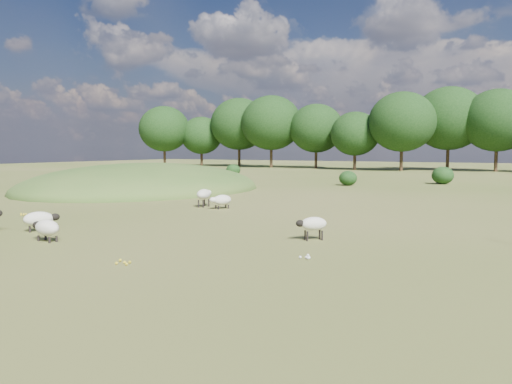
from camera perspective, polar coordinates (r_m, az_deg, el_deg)
ground at (r=39.20m, az=8.71°, el=0.45°), size 160.00×160.00×0.00m
mound at (r=38.44m, az=-12.67°, el=0.29°), size 16.00×20.00×4.00m
treeline at (r=73.67m, az=17.56°, el=7.48°), size 96.28×14.66×11.70m
shrubs at (r=47.29m, az=10.23°, el=2.03°), size 24.24×9.18×1.51m
sheep_0 at (r=17.87m, az=-22.83°, el=-3.79°), size 1.28×0.64×0.73m
sheep_1 at (r=16.80m, az=6.51°, el=-3.66°), size 1.03×0.98×0.78m
sheep_2 at (r=25.42m, az=-3.97°, el=-0.92°), size 0.93×1.29×0.72m
sheep_4 at (r=26.31m, az=-5.97°, el=-0.28°), size 0.70×1.34×0.94m
sheep_5 at (r=20.17m, az=-23.49°, el=-2.83°), size 1.06×1.27×0.73m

